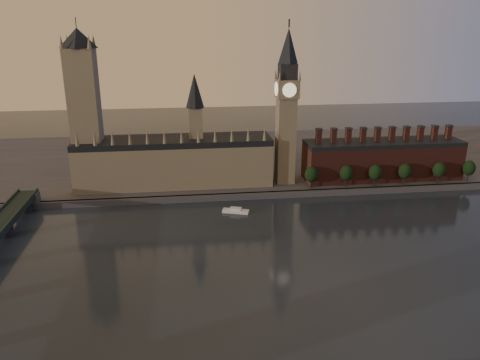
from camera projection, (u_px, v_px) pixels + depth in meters
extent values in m
plane|color=black|center=(313.00, 264.00, 221.38)|extent=(900.00, 900.00, 0.00)
cube|color=#49484E|center=(276.00, 195.00, 305.45)|extent=(900.00, 4.00, 4.00)
cube|color=#49484E|center=(254.00, 158.00, 390.15)|extent=(900.00, 180.00, 4.00)
cube|color=#756B53|center=(175.00, 164.00, 316.17)|extent=(130.00, 30.00, 28.00)
cube|color=black|center=(174.00, 141.00, 311.11)|extent=(130.00, 30.00, 4.00)
cube|color=#756B53|center=(196.00, 126.00, 309.73)|extent=(9.00, 9.00, 24.00)
cone|color=black|center=(195.00, 91.00, 302.46)|extent=(12.00, 12.00, 22.00)
cone|color=#756B53|center=(77.00, 138.00, 288.68)|extent=(2.60, 2.60, 10.00)
cone|color=#756B53|center=(94.00, 138.00, 289.96)|extent=(2.60, 2.60, 10.00)
cone|color=#756B53|center=(112.00, 137.00, 291.24)|extent=(2.60, 2.60, 10.00)
cone|color=#756B53|center=(130.00, 137.00, 292.52)|extent=(2.60, 2.60, 10.00)
cone|color=#756B53|center=(147.00, 136.00, 293.80)|extent=(2.60, 2.60, 10.00)
cone|color=#756B53|center=(164.00, 136.00, 295.08)|extent=(2.60, 2.60, 10.00)
cone|color=#756B53|center=(181.00, 135.00, 296.36)|extent=(2.60, 2.60, 10.00)
cone|color=#756B53|center=(198.00, 135.00, 297.64)|extent=(2.60, 2.60, 10.00)
cone|color=#756B53|center=(215.00, 134.00, 298.92)|extent=(2.60, 2.60, 10.00)
cone|color=#756B53|center=(232.00, 134.00, 300.20)|extent=(2.60, 2.60, 10.00)
cone|color=#756B53|center=(248.00, 133.00, 301.47)|extent=(2.60, 2.60, 10.00)
cone|color=#756B53|center=(265.00, 133.00, 302.75)|extent=(2.60, 2.60, 10.00)
cube|color=#756B53|center=(86.00, 121.00, 299.80)|extent=(18.00, 18.00, 90.00)
cone|color=black|center=(77.00, 38.00, 283.68)|extent=(24.00, 24.00, 12.00)
cylinder|color=#232326|center=(76.00, 28.00, 281.78)|extent=(0.50, 0.50, 12.00)
cone|color=#756B53|center=(61.00, 42.00, 275.83)|extent=(3.00, 3.00, 8.00)
cone|color=#756B53|center=(89.00, 42.00, 277.74)|extent=(3.00, 3.00, 8.00)
cone|color=#756B53|center=(67.00, 41.00, 290.89)|extent=(3.00, 3.00, 8.00)
cone|color=#756B53|center=(93.00, 41.00, 292.79)|extent=(3.00, 3.00, 8.00)
cube|color=#756B53|center=(285.00, 141.00, 315.66)|extent=(12.00, 12.00, 58.00)
cube|color=#756B53|center=(287.00, 89.00, 304.60)|extent=(14.00, 14.00, 12.00)
cube|color=#232326|center=(288.00, 71.00, 301.12)|extent=(11.00, 11.00, 10.00)
cone|color=black|center=(288.00, 46.00, 296.06)|extent=(13.00, 13.00, 22.00)
cylinder|color=#232326|center=(289.00, 23.00, 291.79)|extent=(1.00, 1.00, 5.00)
cylinder|color=beige|center=(290.00, 90.00, 297.82)|extent=(9.00, 0.50, 9.00)
cylinder|color=beige|center=(285.00, 87.00, 311.37)|extent=(9.00, 0.50, 9.00)
cylinder|color=beige|center=(276.00, 89.00, 303.74)|extent=(0.50, 9.00, 9.00)
cylinder|color=beige|center=(298.00, 89.00, 305.45)|extent=(0.50, 9.00, 9.00)
cone|color=#756B53|center=(280.00, 76.00, 294.86)|extent=(2.00, 2.00, 6.00)
cone|color=#756B53|center=(300.00, 76.00, 296.41)|extent=(2.00, 2.00, 6.00)
cone|color=#756B53|center=(276.00, 74.00, 307.09)|extent=(2.00, 2.00, 6.00)
cone|color=#756B53|center=(295.00, 73.00, 308.64)|extent=(2.00, 2.00, 6.00)
cube|color=#51241F|center=(382.00, 162.00, 329.39)|extent=(110.00, 25.00, 24.00)
cube|color=black|center=(384.00, 143.00, 325.12)|extent=(110.00, 25.00, 3.00)
cube|color=#51241F|center=(319.00, 136.00, 317.61)|extent=(3.50, 3.50, 9.00)
cube|color=#232326|center=(319.00, 129.00, 316.03)|extent=(4.20, 4.20, 1.00)
cube|color=#51241F|center=(334.00, 136.00, 318.86)|extent=(3.50, 3.50, 9.00)
cube|color=#232326|center=(334.00, 129.00, 317.28)|extent=(4.20, 4.20, 1.00)
cube|color=#51241F|center=(348.00, 136.00, 320.11)|extent=(3.50, 3.50, 9.00)
cube|color=#232326|center=(349.00, 128.00, 318.52)|extent=(4.20, 4.20, 1.00)
cube|color=#51241F|center=(363.00, 135.00, 321.35)|extent=(3.50, 3.50, 9.00)
cube|color=#232326|center=(364.00, 128.00, 319.77)|extent=(4.20, 4.20, 1.00)
cube|color=#51241F|center=(377.00, 135.00, 322.60)|extent=(3.50, 3.50, 9.00)
cube|color=#232326|center=(378.00, 128.00, 321.02)|extent=(4.20, 4.20, 1.00)
cube|color=#51241F|center=(392.00, 134.00, 323.84)|extent=(3.50, 3.50, 9.00)
cube|color=#232326|center=(393.00, 127.00, 322.26)|extent=(4.20, 4.20, 1.00)
cube|color=#51241F|center=(406.00, 134.00, 325.09)|extent=(3.50, 3.50, 9.00)
cube|color=#232326|center=(407.00, 127.00, 323.51)|extent=(4.20, 4.20, 1.00)
cube|color=#51241F|center=(420.00, 133.00, 326.33)|extent=(3.50, 3.50, 9.00)
cube|color=#232326|center=(421.00, 126.00, 324.75)|extent=(4.20, 4.20, 1.00)
cube|color=#51241F|center=(434.00, 133.00, 327.58)|extent=(3.50, 3.50, 9.00)
cube|color=#232326|center=(435.00, 126.00, 326.00)|extent=(4.20, 4.20, 1.00)
cube|color=#51241F|center=(448.00, 133.00, 328.83)|extent=(3.50, 3.50, 9.00)
cube|color=#232326|center=(449.00, 126.00, 327.24)|extent=(4.20, 4.20, 1.00)
cylinder|color=black|center=(311.00, 184.00, 311.34)|extent=(0.80, 0.80, 6.00)
ellipsoid|color=black|center=(311.00, 174.00, 309.29)|extent=(8.60, 8.60, 10.75)
cylinder|color=black|center=(345.00, 182.00, 314.52)|extent=(0.80, 0.80, 6.00)
ellipsoid|color=black|center=(346.00, 173.00, 312.47)|extent=(8.60, 8.60, 10.75)
cylinder|color=black|center=(374.00, 182.00, 315.40)|extent=(0.80, 0.80, 6.00)
ellipsoid|color=black|center=(375.00, 172.00, 313.34)|extent=(8.60, 8.60, 10.75)
cylinder|color=black|center=(404.00, 180.00, 318.24)|extent=(0.80, 0.80, 6.00)
ellipsoid|color=black|center=(405.00, 171.00, 316.19)|extent=(8.60, 8.60, 10.75)
cylinder|color=black|center=(438.00, 179.00, 320.92)|extent=(0.80, 0.80, 6.00)
ellipsoid|color=black|center=(439.00, 170.00, 318.87)|extent=(8.60, 8.60, 10.75)
cylinder|color=black|center=(468.00, 177.00, 325.08)|extent=(0.80, 0.80, 6.00)
ellipsoid|color=black|center=(469.00, 168.00, 323.03)|extent=(8.60, 8.60, 10.75)
cube|color=#49484E|center=(27.00, 198.00, 285.38)|extent=(14.00, 8.00, 6.00)
cylinder|color=#232326|center=(5.00, 229.00, 249.66)|extent=(8.00, 8.00, 7.75)
cylinder|color=#232326|center=(25.00, 206.00, 281.66)|extent=(8.00, 8.00, 7.75)
cube|color=silver|center=(236.00, 211.00, 281.55)|extent=(16.45, 9.37, 1.81)
cube|color=silver|center=(236.00, 209.00, 281.05)|extent=(7.52, 5.39, 1.36)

